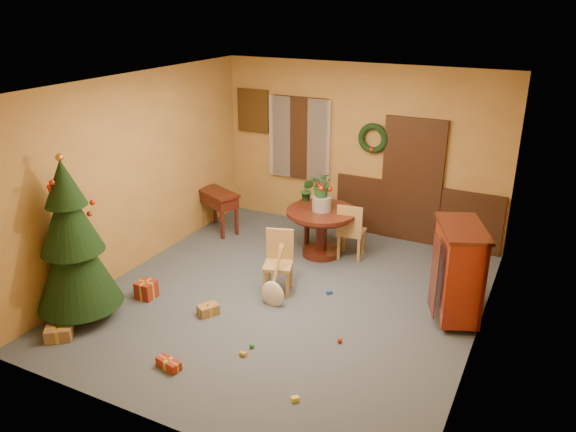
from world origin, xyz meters
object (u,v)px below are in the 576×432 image
Objects in this scene: chair_near at (279,259)px; writing_desk at (218,201)px; sideboard at (458,269)px; dining_table at (321,224)px; christmas_tree at (73,243)px.

chair_near is 0.97× the size of writing_desk.
chair_near is at bearing -170.71° from sideboard.
christmas_tree is at bearing -123.02° from dining_table.
dining_table is at bearing 56.98° from christmas_tree.
writing_desk is (-0.00, 3.21, -0.49)m from christmas_tree.
dining_table is at bearing 86.97° from chair_near.
writing_desk is at bearing 143.80° from chair_near.
christmas_tree is 3.25m from writing_desk.
sideboard is at bearing -13.61° from writing_desk.
christmas_tree reaches higher than writing_desk.
sideboard is at bearing -22.33° from dining_table.
dining_table is 2.47m from sideboard.
dining_table is 1.33m from chair_near.
chair_near is 0.41× the size of christmas_tree.
dining_table is 0.88× the size of sideboard.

